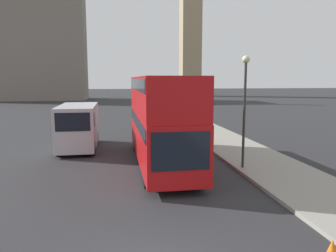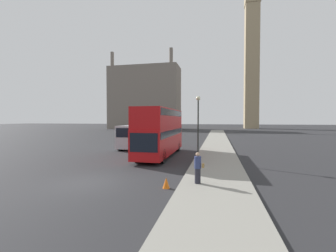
% 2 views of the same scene
% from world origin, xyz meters
% --- Properties ---
extents(building_block_distant, '(25.34, 10.33, 27.56)m').
position_xyz_m(building_block_distant, '(-19.32, 68.06, 11.33)').
color(building_block_distant, slate).
rests_on(building_block_distant, ground_plane).
extents(red_double_decker_bus, '(2.48, 10.09, 4.46)m').
position_xyz_m(red_double_decker_bus, '(1.64, 9.62, 2.49)').
color(red_double_decker_bus, '#B71114').
rests_on(red_double_decker_bus, ground_plane).
extents(white_van, '(2.22, 5.43, 2.76)m').
position_xyz_m(white_van, '(-2.93, 14.15, 1.47)').
color(white_van, '#B2B7BC').
rests_on(white_van, ground_plane).
extents(street_lamp, '(0.36, 0.36, 5.28)m').
position_xyz_m(street_lamp, '(5.34, 7.85, 3.66)').
color(street_lamp, '#2D332D').
rests_on(street_lamp, sidewalk_strip).
extents(traffic_cone, '(0.36, 0.36, 0.55)m').
position_xyz_m(traffic_cone, '(4.40, -0.04, 0.28)').
color(traffic_cone, orange).
rests_on(traffic_cone, ground_plane).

